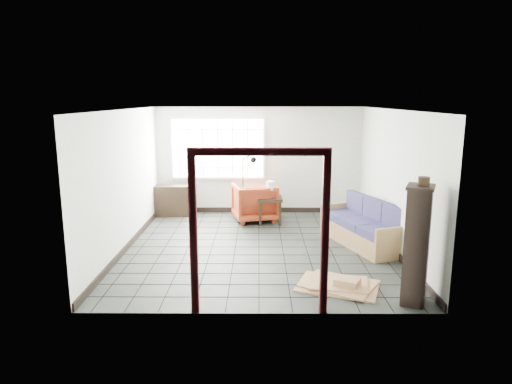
{
  "coord_description": "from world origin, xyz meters",
  "views": [
    {
      "loc": [
        -0.01,
        -8.35,
        2.8
      ],
      "look_at": [
        -0.06,
        0.3,
        1.02
      ],
      "focal_mm": 32.0,
      "sensor_mm": 36.0,
      "label": 1
    }
  ],
  "objects_px": {
    "armchair": "(255,200)",
    "tall_shelf": "(417,244)",
    "futon_sofa": "(365,228)",
    "side_table": "(270,202)"
  },
  "relations": [
    {
      "from": "futon_sofa",
      "to": "side_table",
      "type": "height_order",
      "value": "futon_sofa"
    },
    {
      "from": "side_table",
      "to": "tall_shelf",
      "type": "relative_size",
      "value": 0.37
    },
    {
      "from": "armchair",
      "to": "tall_shelf",
      "type": "relative_size",
      "value": 0.57
    },
    {
      "from": "futon_sofa",
      "to": "armchair",
      "type": "bearing_deg",
      "value": 120.89
    },
    {
      "from": "futon_sofa",
      "to": "armchair",
      "type": "xyz_separation_m",
      "value": [
        -2.17,
        1.74,
        0.16
      ]
    },
    {
      "from": "tall_shelf",
      "to": "armchair",
      "type": "bearing_deg",
      "value": 140.97
    },
    {
      "from": "futon_sofa",
      "to": "tall_shelf",
      "type": "bearing_deg",
      "value": -108.61
    },
    {
      "from": "armchair",
      "to": "tall_shelf",
      "type": "height_order",
      "value": "tall_shelf"
    },
    {
      "from": "side_table",
      "to": "armchair",
      "type": "bearing_deg",
      "value": 145.97
    },
    {
      "from": "side_table",
      "to": "tall_shelf",
      "type": "height_order",
      "value": "tall_shelf"
    }
  ]
}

